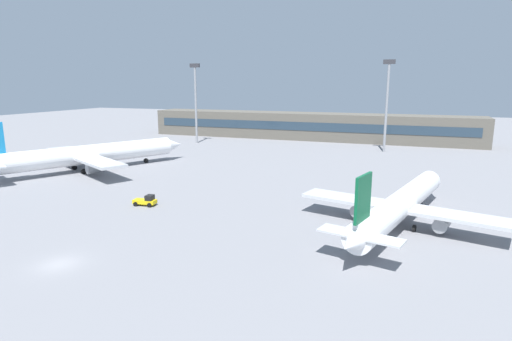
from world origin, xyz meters
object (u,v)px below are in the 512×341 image
airplane_near (402,203)px  floodlight_tower_east (387,99)px  airplane_mid (89,155)px  floodlight_tower_west (196,98)px  baggage_tug_yellow (146,201)px

airplane_near → floodlight_tower_east: floodlight_tower_east is taller
airplane_near → floodlight_tower_east: 65.34m
airplane_mid → floodlight_tower_east: size_ratio=1.73×
floodlight_tower_east → floodlight_tower_west: bearing=-177.4°
floodlight_tower_west → floodlight_tower_east: size_ratio=0.99×
floodlight_tower_west → floodlight_tower_east: 58.29m
airplane_mid → baggage_tug_yellow: bearing=-34.0°
airplane_near → floodlight_tower_east: size_ratio=1.53×
baggage_tug_yellow → floodlight_tower_east: bearing=65.4°
airplane_near → baggage_tug_yellow: 38.38m
airplane_near → baggage_tug_yellow: (-38.03, -4.75, -2.16)m
airplane_mid → baggage_tug_yellow: 33.67m
airplane_near → airplane_mid: airplane_mid is taller
airplane_mid → floodlight_tower_west: bearing=88.7°
floodlight_tower_west → airplane_mid: bearing=-91.3°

